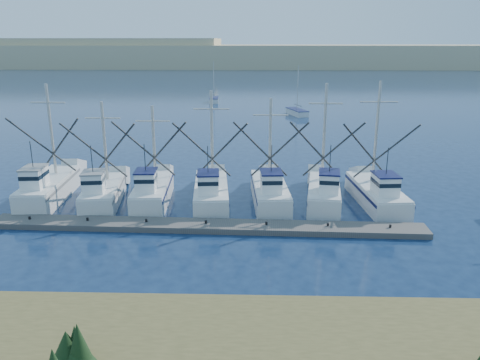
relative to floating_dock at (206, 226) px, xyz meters
The scene contains 6 objects.
ground 8.72m from the floating_dock, 45.66° to the right, with size 500.00×500.00×0.00m, color #0D1E3B.
floating_dock is the anchor object (origin of this frame).
dune_ridge 203.91m from the floating_dock, 88.29° to the left, with size 360.00×60.00×10.00m, color tan.
trawler_fleet 5.05m from the floating_dock, 92.86° to the left, with size 28.37×8.78×9.12m.
sailboat_near 50.72m from the floating_dock, 78.23° to the left, with size 3.46×6.07×8.10m.
sailboat_far 66.18m from the floating_dock, 94.29° to the left, with size 2.07×4.86×8.10m.
Camera 1 is at (-2.99, -22.47, 11.97)m, focal length 35.00 mm.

